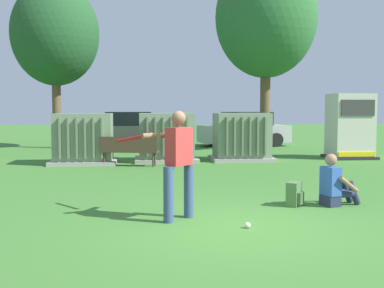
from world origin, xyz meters
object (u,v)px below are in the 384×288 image
(park_bench, at_px, (129,149))
(seated_spectator, at_px, (335,185))
(batter, at_px, (176,159))
(parked_car_left_of_center, at_px, (244,130))
(transformer_mid_west, at_px, (166,138))
(generator_enclosure, at_px, (350,127))
(parked_car_leftmost, at_px, (127,130))
(transformer_west, at_px, (84,139))
(backpack, at_px, (294,194))
(transformer_mid_east, at_px, (241,137))
(sports_ball, at_px, (248,225))

(park_bench, height_order, seated_spectator, seated_spectator)
(batter, distance_m, seated_spectator, 3.14)
(seated_spectator, relative_size, parked_car_left_of_center, 0.22)
(transformer_mid_west, xyz_separation_m, batter, (-0.29, -8.61, 0.19))
(seated_spectator, bearing_deg, generator_enclosure, 64.28)
(generator_enclosure, height_order, parked_car_leftmost, generator_enclosure)
(transformer_west, xyz_separation_m, batter, (2.39, -8.18, 0.19))
(transformer_west, bearing_deg, park_bench, -31.22)
(park_bench, distance_m, seated_spectator, 7.57)
(transformer_west, relative_size, parked_car_leftmost, 0.49)
(transformer_mid_west, height_order, generator_enclosure, generator_enclosure)
(backpack, distance_m, parked_car_leftmost, 15.11)
(park_bench, height_order, parked_car_leftmost, parked_car_leftmost)
(transformer_west, relative_size, parked_car_left_of_center, 0.48)
(transformer_west, bearing_deg, seated_spectator, -54.00)
(parked_car_leftmost, bearing_deg, park_bench, -87.90)
(batter, bearing_deg, park_bench, 97.20)
(park_bench, height_order, backpack, park_bench)
(seated_spectator, bearing_deg, parked_car_leftmost, 105.91)
(park_bench, bearing_deg, generator_enclosure, 11.41)
(transformer_west, xyz_separation_m, seated_spectator, (5.36, -7.38, -0.41))
(generator_enclosure, bearing_deg, transformer_west, -175.78)
(generator_enclosure, height_order, batter, generator_enclosure)
(batter, bearing_deg, transformer_west, 106.26)
(transformer_mid_east, xyz_separation_m, batter, (-2.88, -8.61, 0.19))
(batter, height_order, backpack, batter)
(transformer_west, bearing_deg, parked_car_leftmost, 81.00)
(transformer_mid_west, height_order, sports_ball, transformer_mid_west)
(transformer_mid_east, relative_size, backpack, 4.77)
(transformer_mid_west, relative_size, transformer_mid_east, 1.00)
(generator_enclosure, distance_m, parked_car_left_of_center, 6.60)
(seated_spectator, bearing_deg, parked_car_left_of_center, 84.43)
(parked_car_leftmost, bearing_deg, seated_spectator, -74.09)
(transformer_mid_east, relative_size, parked_car_left_of_center, 0.48)
(parked_car_leftmost, bearing_deg, sports_ball, -82.14)
(backpack, bearing_deg, seated_spectator, -1.80)
(transformer_west, height_order, batter, batter)
(transformer_west, xyz_separation_m, sports_ball, (3.40, -8.87, -0.74))
(transformer_mid_west, xyz_separation_m, generator_enclosure, (6.56, 0.26, 0.35))
(seated_spectator, bearing_deg, transformer_mid_west, 108.96)
(transformer_mid_west, height_order, parked_car_left_of_center, same)
(transformer_west, xyz_separation_m, parked_car_leftmost, (1.16, 7.35, -0.04))
(backpack, bearing_deg, transformer_mid_east, 85.19)
(generator_enclosure, xyz_separation_m, batter, (-6.86, -8.87, -0.16))
(transformer_mid_west, relative_size, parked_car_leftmost, 0.49)
(sports_ball, height_order, parked_car_leftmost, parked_car_leftmost)
(seated_spectator, height_order, parked_car_left_of_center, parked_car_left_of_center)
(transformer_mid_west, bearing_deg, backpack, -76.08)
(transformer_mid_west, distance_m, backpack, 8.04)
(park_bench, relative_size, batter, 1.06)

